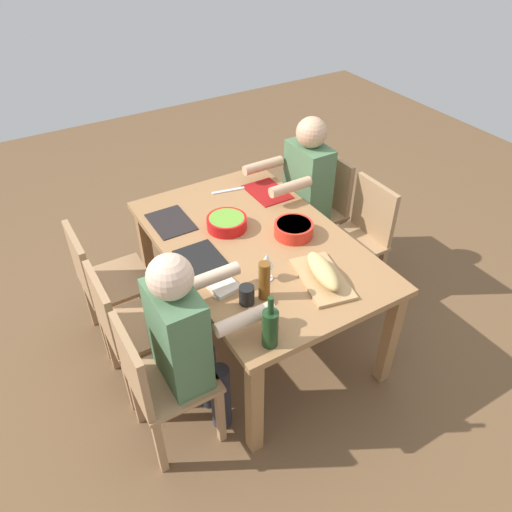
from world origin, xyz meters
name	(u,v)px	position (x,y,z in m)	size (l,w,h in m)	color
ground_plane	(256,328)	(0.00, 0.00, 0.00)	(8.00, 8.00, 0.00)	brown
dining_table	(256,252)	(0.00, 0.00, 0.66)	(1.60, 1.03, 0.74)	#9E7044
chair_far_center	(360,234)	(0.00, 0.83, 0.48)	(0.40, 0.40, 0.85)	#A87F56
chair_near_left	(103,280)	(-0.44, -0.83, 0.48)	(0.40, 0.40, 0.85)	#A87F56
chair_far_left	(321,205)	(-0.44, 0.83, 0.48)	(0.40, 0.40, 0.85)	#A87F56
diner_far_left	(303,186)	(-0.44, 0.65, 0.70)	(0.41, 0.53, 1.20)	#2D2D38
chair_near_center	(127,324)	(0.00, -0.83, 0.48)	(0.40, 0.40, 0.85)	#A87F56
chair_near_right	(157,380)	(0.44, -0.83, 0.48)	(0.40, 0.40, 0.85)	#A87F56
diner_near_right	(187,336)	(0.44, -0.65, 0.70)	(0.41, 0.53, 1.20)	#2D2D38
serving_bowl_pasta	(294,229)	(0.06, 0.23, 0.79)	(0.23, 0.23, 0.08)	red
serving_bowl_salad	(227,222)	(-0.21, -0.08, 0.78)	(0.24, 0.24, 0.08)	red
cutting_board	(322,279)	(0.48, 0.12, 0.75)	(0.40, 0.22, 0.02)	tan
bread_loaf	(323,271)	(0.48, 0.12, 0.81)	(0.32, 0.11, 0.09)	tan
wine_bottle	(270,327)	(0.72, -0.35, 0.85)	(0.08, 0.08, 0.29)	#193819
beer_bottle	(264,281)	(0.43, -0.21, 0.85)	(0.06, 0.06, 0.22)	brown
wine_glass	(267,262)	(0.32, -0.12, 0.86)	(0.08, 0.08, 0.17)	silver
placemat_near_left	(171,222)	(-0.44, -0.35, 0.74)	(0.32, 0.23, 0.01)	black
placemat_far_left	(267,192)	(-0.44, 0.35, 0.74)	(0.32, 0.23, 0.01)	maroon
placemat_near_center	(202,260)	(0.00, -0.35, 0.74)	(0.32, 0.23, 0.01)	black
cup_near_right	(247,295)	(0.42, -0.31, 0.79)	(0.08, 0.08, 0.10)	black
fork_near_right	(227,291)	(0.30, -0.35, 0.74)	(0.02, 0.17, 0.01)	silver
carving_knife	(228,191)	(-0.59, 0.13, 0.74)	(0.23, 0.02, 0.01)	silver
napkin_stack	(223,286)	(0.27, -0.36, 0.75)	(0.14, 0.14, 0.02)	white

